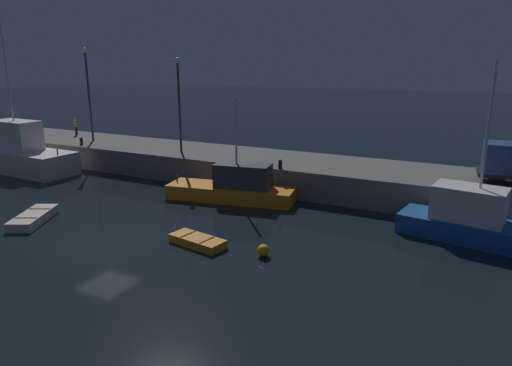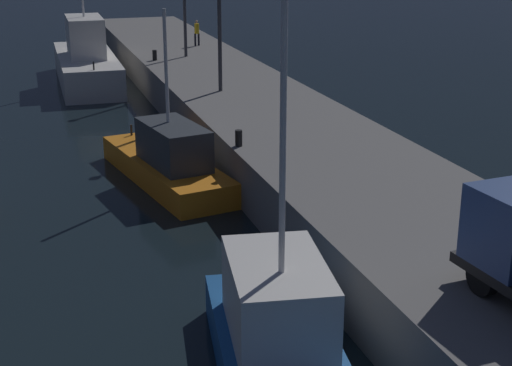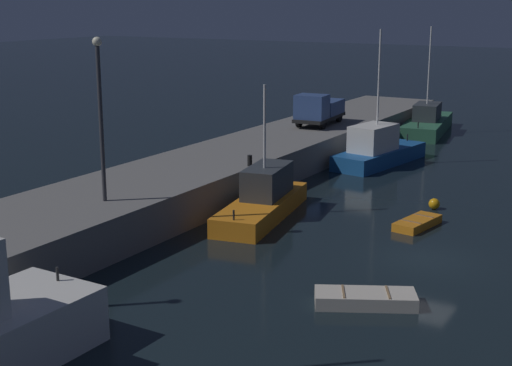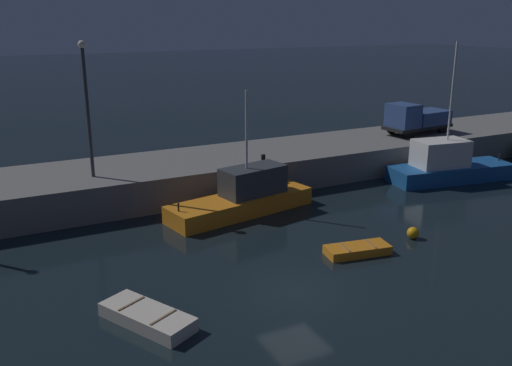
% 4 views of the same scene
% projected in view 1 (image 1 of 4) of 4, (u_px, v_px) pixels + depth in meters
% --- Properties ---
extents(ground_plane, '(320.00, 320.00, 0.00)m').
position_uv_depth(ground_plane, '(105.00, 242.00, 23.92)').
color(ground_plane, black).
extents(pier_quay, '(77.89, 7.04, 2.07)m').
position_uv_depth(pier_quay, '(242.00, 167.00, 36.85)').
color(pier_quay, slate).
rests_on(pier_quay, ground).
extents(fishing_trawler_red, '(12.85, 3.90, 14.12)m').
position_uv_depth(fishing_trawler_red, '(15.00, 154.00, 39.83)').
color(fishing_trawler_red, silver).
rests_on(fishing_trawler_red, ground).
extents(fishing_boat_blue, '(9.13, 4.06, 9.49)m').
position_uv_depth(fishing_boat_blue, '(480.00, 222.00, 23.80)').
color(fishing_boat_blue, '#195193').
rests_on(fishing_boat_blue, ground).
extents(fishing_boat_white, '(9.27, 4.12, 7.12)m').
position_uv_depth(fishing_boat_white, '(235.00, 187.00, 31.09)').
color(fishing_boat_white, orange).
rests_on(fishing_boat_white, ground).
extents(rowboat_white_mid, '(3.06, 4.10, 0.57)m').
position_uv_depth(rowboat_white_mid, '(34.00, 218.00, 26.95)').
color(rowboat_white_mid, beige).
rests_on(rowboat_white_mid, ground).
extents(rowboat_blue_far, '(3.29, 1.75, 0.47)m').
position_uv_depth(rowboat_blue_far, '(198.00, 241.00, 23.51)').
color(rowboat_blue_far, orange).
rests_on(rowboat_blue_far, ground).
extents(mooring_buoy_near, '(0.62, 0.62, 0.62)m').
position_uv_depth(mooring_buoy_near, '(263.00, 250.00, 22.07)').
color(mooring_buoy_near, orange).
rests_on(mooring_buoy_near, ground).
extents(lamp_post_west, '(0.44, 0.44, 8.69)m').
position_uv_depth(lamp_post_west, '(88.00, 88.00, 42.14)').
color(lamp_post_west, '#38383D').
rests_on(lamp_post_west, pier_quay).
extents(lamp_post_east, '(0.44, 0.44, 7.73)m').
position_uv_depth(lamp_post_east, '(179.00, 98.00, 36.78)').
color(lamp_post_east, '#38383D').
rests_on(lamp_post_east, pier_quay).
extents(dockworker, '(0.44, 0.44, 1.76)m').
position_uv_depth(dockworker, '(76.00, 125.00, 46.57)').
color(dockworker, black).
rests_on(dockworker, pier_quay).
extents(bollard_west, '(0.28, 0.28, 0.63)m').
position_uv_depth(bollard_west, '(280.00, 164.00, 31.63)').
color(bollard_west, black).
rests_on(bollard_west, pier_quay).
extents(bollard_central, '(0.28, 0.28, 0.64)m').
position_uv_depth(bollard_central, '(81.00, 141.00, 41.08)').
color(bollard_central, black).
rests_on(bollard_central, pier_quay).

